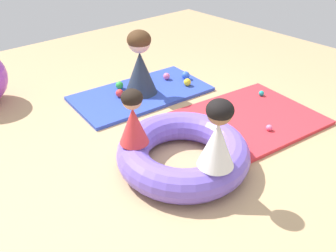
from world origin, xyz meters
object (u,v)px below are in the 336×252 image
object	(u,v)px
play_ball_orange	(217,114)
play_ball_pink_second	(167,76)
adult_seated	(140,63)
play_ball_red	(120,93)
play_ball_blue	(186,75)
child_in_white	(218,135)
play_ball_teal	(261,93)
play_ball_pink	(269,128)
child_in_red	(133,118)
inflatable_cushion	(183,152)
play_ball_yellow	(187,82)
play_ball_green	(119,85)

from	to	relation	value
play_ball_orange	play_ball_pink_second	size ratio (longest dim) A/B	1.01
adult_seated	play_ball_pink_second	bearing A→B (deg)	146.82
play_ball_red	play_ball_blue	bearing A→B (deg)	-8.75
child_in_white	play_ball_teal	world-z (taller)	child_in_white
child_in_white	play_ball_pink	bearing A→B (deg)	-24.94
play_ball_blue	play_ball_red	bearing A→B (deg)	171.25
child_in_red	play_ball_blue	world-z (taller)	child_in_red
play_ball_pink_second	play_ball_red	bearing A→B (deg)	-178.99
inflatable_cushion	play_ball_pink_second	world-z (taller)	inflatable_cushion
play_ball_orange	play_ball_blue	size ratio (longest dim) A/B	0.84
child_in_red	play_ball_pink	world-z (taller)	child_in_red
child_in_white	adult_seated	distance (m)	1.86
play_ball_yellow	play_ball_pink_second	distance (m)	0.32
child_in_white	play_ball_yellow	xyz separation A→B (m)	(1.17, 1.52, -0.46)
child_in_red	adult_seated	size ratio (longest dim) A/B	0.64
child_in_white	inflatable_cushion	bearing A→B (deg)	46.20
child_in_white	play_ball_teal	distance (m)	1.85
inflatable_cushion	child_in_white	distance (m)	0.58
play_ball_orange	play_ball_green	distance (m)	1.33
inflatable_cushion	play_ball_red	size ratio (longest dim) A/B	12.14
play_ball_red	play_ball_pink	bearing A→B (deg)	-66.12
child_in_white	play_ball_red	xyz separation A→B (m)	(0.35, 1.82, -0.46)
adult_seated	play_ball_green	distance (m)	0.43
play_ball_pink	play_ball_pink_second	size ratio (longest dim) A/B	0.72
inflatable_cushion	play_ball_orange	xyz separation A→B (m)	(0.80, 0.31, -0.05)
child_in_red	play_ball_green	xyz separation A→B (m)	(0.76, 1.35, -0.43)
play_ball_pink_second	play_ball_orange	bearing A→B (deg)	-102.42
inflatable_cushion	play_ball_blue	size ratio (longest dim) A/B	11.04
adult_seated	play_ball_teal	size ratio (longest dim) A/B	11.81
play_ball_blue	play_ball_pink_second	bearing A→B (deg)	140.87
play_ball_green	play_ball_yellow	bearing A→B (deg)	-34.92
play_ball_red	play_ball_blue	xyz separation A→B (m)	(0.94, -0.14, 0.00)
play_ball_orange	play_ball_teal	distance (m)	0.79
play_ball_pink	play_ball_red	distance (m)	1.75
play_ball_yellow	play_ball_blue	bearing A→B (deg)	52.31
child_in_white	play_ball_orange	size ratio (longest dim) A/B	6.28
child_in_red	adult_seated	bearing A→B (deg)	-127.70
child_in_red	child_in_white	size ratio (longest dim) A/B	0.87
inflatable_cushion	child_in_white	size ratio (longest dim) A/B	2.08
inflatable_cushion	child_in_red	xyz separation A→B (m)	(-0.34, 0.24, 0.37)
play_ball_pink	play_ball_red	size ratio (longest dim) A/B	0.66
adult_seated	play_ball_pink	bearing A→B (deg)	63.42
play_ball_pink	play_ball_orange	xyz separation A→B (m)	(-0.21, 0.51, 0.01)
child_in_white	play_ball_red	world-z (taller)	child_in_white
play_ball_yellow	play_ball_teal	distance (m)	0.91
play_ball_teal	play_ball_green	xyz separation A→B (m)	(-1.16, 1.27, 0.02)
child_in_red	play_ball_teal	world-z (taller)	child_in_red
inflatable_cushion	play_ball_orange	size ratio (longest dim) A/B	13.09
play_ball_green	play_ball_teal	bearing A→B (deg)	-47.48
play_ball_red	play_ball_yellow	bearing A→B (deg)	-20.16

